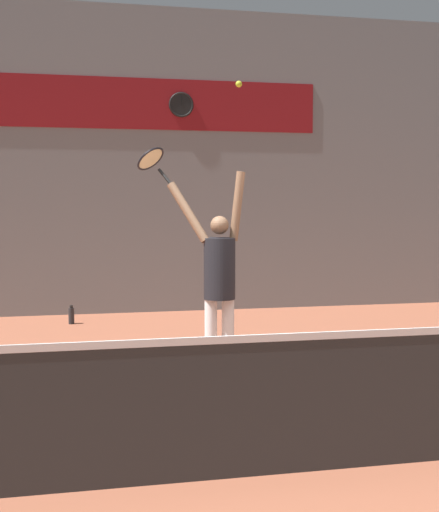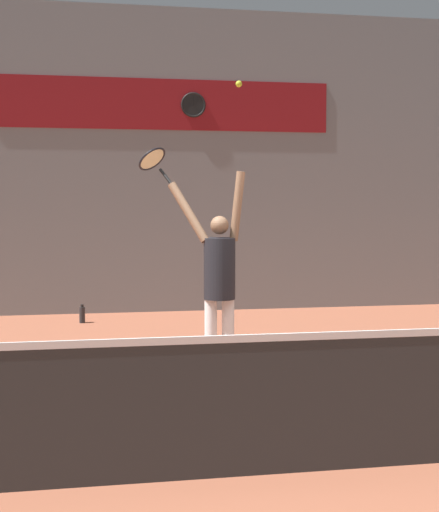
% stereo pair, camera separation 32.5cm
% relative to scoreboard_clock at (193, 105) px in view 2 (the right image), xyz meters
% --- Properties ---
extents(ground_plane, '(18.00, 18.00, 0.00)m').
position_rel_scoreboard_clock_xyz_m(ground_plane, '(-0.45, -5.72, -3.42)').
color(ground_plane, '#9E563D').
extents(back_wall, '(18.00, 0.10, 5.00)m').
position_rel_scoreboard_clock_xyz_m(back_wall, '(-0.45, 0.08, -0.92)').
color(back_wall, slate).
rests_on(back_wall, ground_plane).
extents(sponsor_banner, '(5.47, 0.02, 0.82)m').
position_rel_scoreboard_clock_xyz_m(sponsor_banner, '(-0.45, 0.02, -0.00)').
color(sponsor_banner, maroon).
extents(scoreboard_clock, '(0.41, 0.04, 0.41)m').
position_rel_scoreboard_clock_xyz_m(scoreboard_clock, '(0.00, 0.00, 0.00)').
color(scoreboard_clock, black).
extents(court_net, '(8.81, 0.07, 1.06)m').
position_rel_scoreboard_clock_xyz_m(court_net, '(-0.45, -7.23, -2.92)').
color(court_net, '#333333').
rests_on(court_net, ground_plane).
extents(tennis_player, '(0.80, 0.48, 2.14)m').
position_rel_scoreboard_clock_xyz_m(tennis_player, '(-0.36, -4.50, -2.37)').
color(tennis_player, white).
rests_on(tennis_player, ground_plane).
extents(tennis_racket, '(0.42, 0.42, 0.41)m').
position_rel_scoreboard_clock_xyz_m(tennis_racket, '(-1.00, -4.07, -1.15)').
color(tennis_racket, black).
extents(tennis_ball, '(0.07, 0.07, 0.07)m').
position_rel_scoreboard_clock_xyz_m(tennis_ball, '(-0.16, -4.54, -0.39)').
color(tennis_ball, '#CCDB2D').
extents(water_bottle, '(0.09, 0.09, 0.28)m').
position_rel_scoreboard_clock_xyz_m(water_bottle, '(-1.83, -0.87, -3.30)').
color(water_bottle, '#262628').
rests_on(water_bottle, ground_plane).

